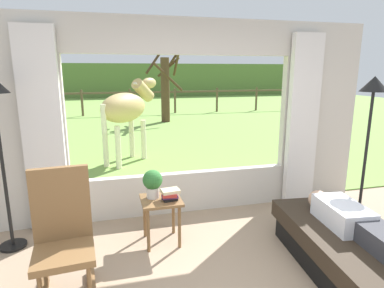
% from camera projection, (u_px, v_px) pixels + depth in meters
% --- Properties ---
extents(back_wall_with_window, '(5.20, 0.12, 2.55)m').
position_uv_depth(back_wall_with_window, '(183.00, 122.00, 4.26)').
color(back_wall_with_window, beige).
rests_on(back_wall_with_window, ground_plane).
extents(curtain_panel_left, '(0.44, 0.10, 2.40)m').
position_uv_depth(curtain_panel_left, '(43.00, 134.00, 3.73)').
color(curtain_panel_left, silver).
rests_on(curtain_panel_left, ground_plane).
extents(curtain_panel_right, '(0.44, 0.10, 2.40)m').
position_uv_depth(curtain_panel_right, '(303.00, 122.00, 4.55)').
color(curtain_panel_right, silver).
rests_on(curtain_panel_right, ground_plane).
extents(outdoor_pasture_lawn, '(36.00, 21.68, 0.02)m').
position_uv_depth(outdoor_pasture_lawn, '(130.00, 113.00, 14.83)').
color(outdoor_pasture_lawn, '#759E47').
rests_on(outdoor_pasture_lawn, ground_plane).
extents(distant_hill_ridge, '(36.00, 2.00, 2.40)m').
position_uv_depth(distant_hill_ridge, '(120.00, 80.00, 23.85)').
color(distant_hill_ridge, '#577538').
rests_on(distant_hill_ridge, ground_plane).
extents(recliner_sofa, '(1.08, 1.79, 0.42)m').
position_uv_depth(recliner_sofa, '(349.00, 251.00, 3.11)').
color(recliner_sofa, black).
rests_on(recliner_sofa, ground_plane).
extents(reclining_person, '(0.40, 1.44, 0.22)m').
position_uv_depth(reclining_person, '(357.00, 224.00, 3.00)').
color(reclining_person, silver).
rests_on(reclining_person, recliner_sofa).
extents(rocking_chair, '(0.52, 0.72, 1.12)m').
position_uv_depth(rocking_chair, '(63.00, 236.00, 2.73)').
color(rocking_chair, brown).
rests_on(rocking_chair, ground_plane).
extents(side_table, '(0.44, 0.44, 0.52)m').
position_uv_depth(side_table, '(161.00, 207.00, 3.61)').
color(side_table, brown).
rests_on(side_table, ground_plane).
extents(potted_plant, '(0.22, 0.22, 0.32)m').
position_uv_depth(potted_plant, '(153.00, 182.00, 3.58)').
color(potted_plant, silver).
rests_on(potted_plant, side_table).
extents(book_stack, '(0.21, 0.18, 0.12)m').
position_uv_depth(book_stack, '(170.00, 194.00, 3.54)').
color(book_stack, black).
rests_on(book_stack, side_table).
extents(floor_lamp_right, '(0.32, 0.32, 1.85)m').
position_uv_depth(floor_lamp_right, '(372.00, 107.00, 3.84)').
color(floor_lamp_right, black).
rests_on(floor_lamp_right, ground_plane).
extents(horse, '(1.47, 1.58, 1.73)m').
position_uv_depth(horse, '(126.00, 108.00, 6.65)').
color(horse, tan).
rests_on(horse, outdoor_pasture_lawn).
extents(pasture_tree, '(1.41, 1.30, 2.88)m').
position_uv_depth(pasture_tree, '(166.00, 85.00, 11.96)').
color(pasture_tree, '#4C3823').
rests_on(pasture_tree, outdoor_pasture_lawn).
extents(pasture_fence_line, '(16.10, 0.10, 1.10)m').
position_uv_depth(pasture_fence_line, '(130.00, 98.00, 14.11)').
color(pasture_fence_line, brown).
rests_on(pasture_fence_line, outdoor_pasture_lawn).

